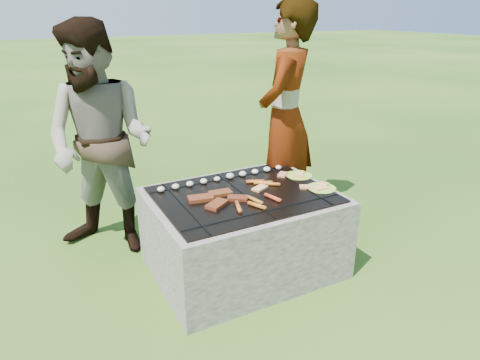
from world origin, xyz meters
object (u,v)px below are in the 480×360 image
at_px(plate_near, 321,188).
at_px(cook, 285,118).
at_px(plate_far, 299,176).
at_px(fire_pit, 243,234).
at_px(bystander, 101,143).

relative_size(plate_near, cook, 0.14).
distance_m(plate_far, plate_near, 0.29).
bearing_deg(plate_near, plate_far, 90.10).
bearing_deg(cook, plate_far, 29.94).
bearing_deg(fire_pit, bystander, 136.50).
xyz_separation_m(fire_pit, plate_far, (0.56, 0.12, 0.33)).
relative_size(plate_far, cook, 0.14).
distance_m(fire_pit, cook, 1.13).
bearing_deg(plate_far, fire_pit, -168.22).
bearing_deg(plate_far, bystander, 154.54).
xyz_separation_m(plate_far, bystander, (-1.37, 0.65, 0.29)).
bearing_deg(plate_near, fire_pit, 163.02).
height_order(plate_far, bystander, bystander).
bearing_deg(cook, plate_near, 37.00).
bearing_deg(plate_far, plate_near, -89.90).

